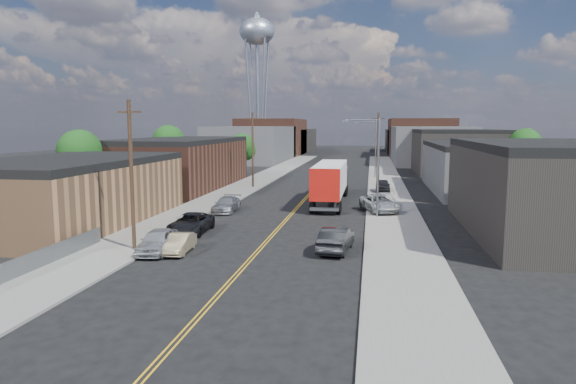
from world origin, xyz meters
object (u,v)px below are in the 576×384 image
(car_right_lot_c, at_px, (383,185))
(car_right_lot_a, at_px, (379,203))
(car_left_a, at_px, (158,241))
(car_right_oncoming, at_px, (336,239))
(car_left_c, at_px, (191,223))
(semi_truck, at_px, (331,180))
(car_ahead_truck, at_px, (336,187))
(water_tower, at_px, (257,37))
(car_left_d, at_px, (227,205))
(car_left_b, at_px, (179,243))
(car_right_lot_b, at_px, (386,201))

(car_right_lot_c, bearing_deg, car_right_lot_a, -92.40)
(car_left_a, distance_m, car_right_oncoming, 11.78)
(car_left_c, distance_m, car_right_lot_c, 30.93)
(car_left_c, bearing_deg, semi_truck, 59.91)
(car_ahead_truck, bearing_deg, water_tower, 104.82)
(car_left_d, bearing_deg, car_left_b, -85.19)
(car_left_a, bearing_deg, water_tower, 94.60)
(car_left_b, distance_m, car_left_c, 6.24)
(car_left_a, bearing_deg, semi_truck, 64.02)
(semi_truck, xyz_separation_m, car_left_a, (-9.55, -23.96, -1.70))
(car_right_lot_a, bearing_deg, water_tower, 93.36)
(semi_truck, bearing_deg, car_left_a, -111.79)
(car_left_c, distance_m, car_ahead_truck, 27.76)
(water_tower, bearing_deg, car_right_lot_c, -65.30)
(car_left_b, distance_m, car_left_d, 16.14)
(water_tower, bearing_deg, car_ahead_truck, -69.76)
(water_tower, relative_size, car_left_a, 7.92)
(car_right_lot_c, xyz_separation_m, car_ahead_truck, (-5.82, -0.80, -0.15))
(car_left_d, bearing_deg, car_left_a, -90.17)
(car_left_c, height_order, car_right_oncoming, car_right_oncoming)
(car_right_lot_c, bearing_deg, car_left_b, -112.70)
(car_ahead_truck, bearing_deg, car_right_lot_a, -75.62)
(car_left_b, relative_size, car_right_oncoming, 0.77)
(car_left_b, bearing_deg, car_left_c, 99.24)
(car_left_a, xyz_separation_m, car_ahead_truck, (9.44, 32.41, -0.05))
(car_left_c, xyz_separation_m, car_right_oncoming, (11.55, -4.03, 0.05))
(car_ahead_truck, bearing_deg, semi_truck, -94.66)
(semi_truck, relative_size, car_right_lot_c, 3.82)
(car_left_a, height_order, car_left_c, car_left_a)
(car_left_d, bearing_deg, car_left_c, -90.17)
(car_left_d, distance_m, car_right_lot_c, 22.77)
(car_left_c, relative_size, car_right_lot_c, 1.27)
(car_left_a, height_order, car_right_lot_a, car_right_lot_a)
(water_tower, height_order, car_right_lot_a, water_tower)
(car_left_c, height_order, car_right_lot_a, car_right_lot_a)
(car_left_c, bearing_deg, car_ahead_truck, 68.45)
(car_left_b, xyz_separation_m, car_right_lot_b, (13.94, 20.29, 0.15))
(semi_truck, relative_size, car_left_c, 3.01)
(car_left_b, xyz_separation_m, car_ahead_truck, (8.04, 32.18, 0.11))
(car_left_c, bearing_deg, car_right_lot_a, 37.23)
(water_tower, relative_size, car_right_lot_a, 6.44)
(car_left_b, bearing_deg, car_right_lot_a, 49.79)
(semi_truck, bearing_deg, car_left_d, -141.34)
(car_right_lot_a, relative_size, car_right_lot_b, 1.31)
(car_left_c, bearing_deg, car_right_lot_b, 41.16)
(car_left_c, height_order, car_right_lot_b, car_left_c)
(water_tower, distance_m, car_right_lot_c, 79.62)
(car_left_b, relative_size, car_right_lot_c, 0.89)
(car_left_d, relative_size, car_ahead_truck, 0.92)
(car_left_b, height_order, car_right_lot_a, car_right_lot_a)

